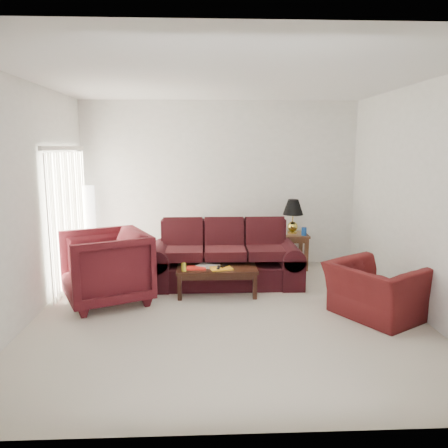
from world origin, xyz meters
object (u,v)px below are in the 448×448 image
at_px(sofa, 225,254).
at_px(coffee_table, 217,281).
at_px(armchair_left, 106,267).
at_px(floor_lamp, 90,228).
at_px(armchair_right, 376,291).
at_px(end_table, 290,251).

bearing_deg(sofa, coffee_table, -109.03).
xyz_separation_m(armchair_left, coffee_table, (1.57, 0.28, -0.31)).
xyz_separation_m(sofa, armchair_left, (-1.71, -0.77, 0.02)).
xyz_separation_m(floor_lamp, armchair_right, (4.24, -2.43, -0.41)).
bearing_deg(coffee_table, floor_lamp, 161.37).
distance_m(armchair_left, coffee_table, 1.63).
relative_size(end_table, armchair_left, 0.56).
xyz_separation_m(sofa, end_table, (1.24, 0.91, -0.18)).
relative_size(floor_lamp, armchair_left, 1.36).
bearing_deg(armchair_right, armchair_left, 47.21).
bearing_deg(end_table, coffee_table, -134.69).
bearing_deg(end_table, armchair_right, -74.95).
relative_size(end_table, armchair_right, 0.59).
bearing_deg(armchair_right, end_table, -16.68).
bearing_deg(armchair_right, floor_lamp, 28.44).
height_order(floor_lamp, coffee_table, floor_lamp).
height_order(armchair_left, coffee_table, armchair_left).
xyz_separation_m(sofa, coffee_table, (-0.14, -0.49, -0.29)).
xyz_separation_m(end_table, armchair_left, (-2.95, -1.68, 0.20)).
bearing_deg(floor_lamp, sofa, -22.14).
distance_m(end_table, coffee_table, 1.97).
relative_size(floor_lamp, coffee_table, 1.29).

